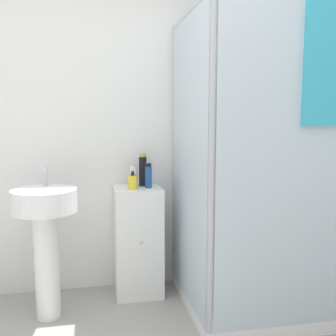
{
  "coord_description": "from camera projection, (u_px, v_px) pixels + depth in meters",
  "views": [
    {
      "loc": [
        0.03,
        -1.37,
        1.34
      ],
      "look_at": [
        0.53,
        1.09,
        1.02
      ],
      "focal_mm": 42.0,
      "sensor_mm": 36.0,
      "label": 1
    }
  ],
  "objects": [
    {
      "name": "soap_dispenser",
      "position": [
        133.0,
        182.0,
        2.84
      ],
      "size": [
        0.07,
        0.07,
        0.13
      ],
      "color": "yellow",
      "rests_on": "vanity_cabinet"
    },
    {
      "name": "wall_back",
      "position": [
        85.0,
        129.0,
        2.99
      ],
      "size": [
        6.4,
        0.06,
        2.5
      ],
      "primitive_type": "cube",
      "color": "white",
      "rests_on": "ground_plane"
    },
    {
      "name": "sink",
      "position": [
        46.0,
        228.0,
        2.59
      ],
      "size": [
        0.42,
        0.42,
        1.01
      ],
      "color": "white",
      "rests_on": "ground_plane"
    },
    {
      "name": "shampoo_bottle_tall_black",
      "position": [
        143.0,
        170.0,
        2.97
      ],
      "size": [
        0.06,
        0.06,
        0.25
      ],
      "color": "black",
      "rests_on": "vanity_cabinet"
    },
    {
      "name": "vanity_cabinet",
      "position": [
        138.0,
        241.0,
        2.98
      ],
      "size": [
        0.35,
        0.35,
        0.82
      ],
      "color": "white",
      "rests_on": "ground_plane"
    },
    {
      "name": "shampoo_bottle_blue",
      "position": [
        148.0,
        176.0,
        2.89
      ],
      "size": [
        0.05,
        0.05,
        0.18
      ],
      "color": "#1E4C93",
      "rests_on": "vanity_cabinet"
    },
    {
      "name": "lotion_bottle_white",
      "position": [
        134.0,
        176.0,
        2.95
      ],
      "size": [
        0.05,
        0.06,
        0.19
      ],
      "color": "white",
      "rests_on": "vanity_cabinet"
    },
    {
      "name": "shower_enclosure",
      "position": [
        252.0,
        236.0,
        2.7
      ],
      "size": [
        0.99,
        1.02,
        2.03
      ],
      "color": "white",
      "rests_on": "ground_plane"
    }
  ]
}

